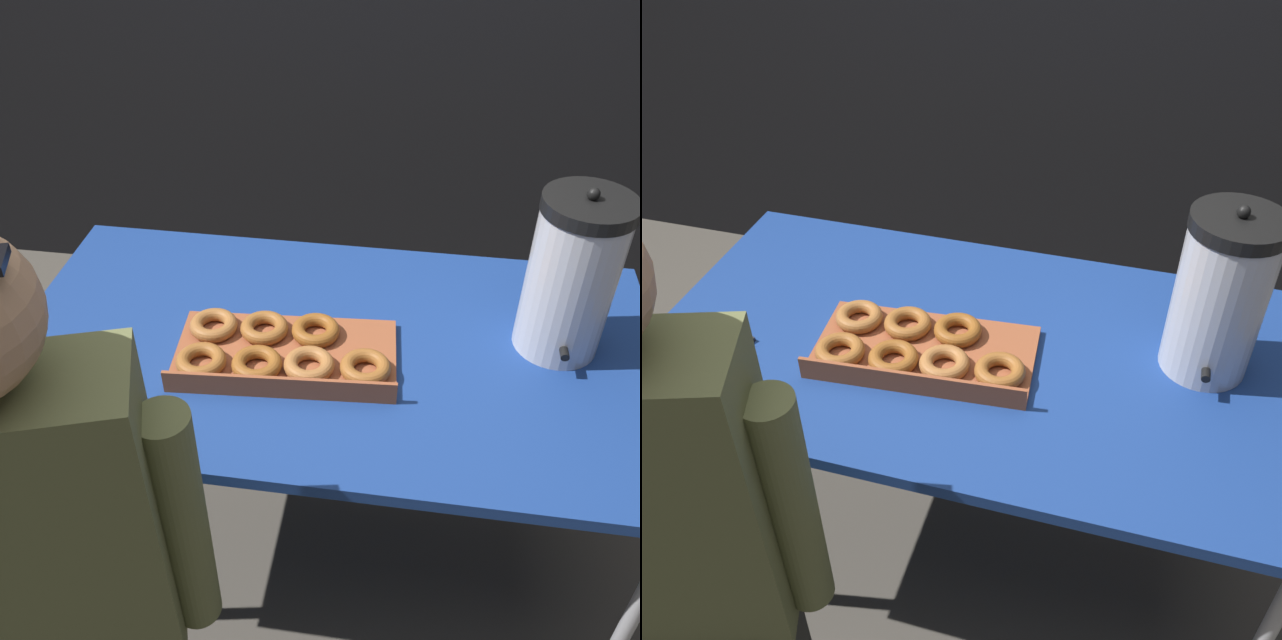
# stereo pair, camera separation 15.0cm
# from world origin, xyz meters

# --- Properties ---
(ground_plane) EXTENTS (12.00, 12.00, 0.00)m
(ground_plane) POSITION_xyz_m (0.00, 0.00, 0.00)
(ground_plane) COLOR #4C473F
(folding_table) EXTENTS (1.40, 0.77, 0.72)m
(folding_table) POSITION_xyz_m (0.00, 0.00, 0.67)
(folding_table) COLOR navy
(folding_table) RESTS_ON ground
(donut_box) EXTENTS (0.48, 0.28, 0.05)m
(donut_box) POSITION_xyz_m (-0.10, -0.07, 0.74)
(donut_box) COLOR brown
(donut_box) RESTS_ON folding_table
(coffee_urn) EXTENTS (0.18, 0.20, 0.37)m
(coffee_urn) POSITION_xyz_m (0.47, 0.07, 0.89)
(coffee_urn) COLOR silver
(coffee_urn) RESTS_ON folding_table
(cell_phone) EXTENTS (0.12, 0.16, 0.01)m
(cell_phone) POSITION_xyz_m (-0.52, -0.17, 0.72)
(cell_phone) COLOR black
(cell_phone) RESTS_ON folding_table
(person_seated) EXTENTS (0.51, 0.30, 1.31)m
(person_seated) POSITION_xyz_m (-0.39, -0.57, 0.64)
(person_seated) COLOR #33332D
(person_seated) RESTS_ON ground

